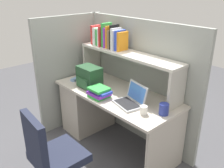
{
  "coord_description": "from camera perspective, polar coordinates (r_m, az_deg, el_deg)",
  "views": [
    {
      "loc": [
        1.93,
        -1.79,
        1.94
      ],
      "look_at": [
        0.0,
        -0.05,
        0.85
      ],
      "focal_mm": 39.09,
      "sensor_mm": 36.0,
      "label": 1
    }
  ],
  "objects": [
    {
      "name": "cubicle_partition_rear",
      "position": [
        3.13,
        5.86,
        0.77
      ],
      "size": [
        1.84,
        0.05,
        1.55
      ],
      "primitive_type": "cube",
      "color": "#939991",
      "rests_on": "ground_plane"
    },
    {
      "name": "ground_plane",
      "position": [
        3.27,
        0.67,
        -13.65
      ],
      "size": [
        8.0,
        8.0,
        0.0
      ],
      "primitive_type": "plane",
      "color": "#4C4C51"
    },
    {
      "name": "overhead_hutch",
      "position": [
        2.9,
        3.69,
        5.51
      ],
      "size": [
        1.44,
        0.28,
        0.45
      ],
      "color": "#BCB7AC",
      "rests_on": "desk"
    },
    {
      "name": "desk_book_stack",
      "position": [
        2.76,
        -3.0,
        -1.94
      ],
      "size": [
        0.25,
        0.19,
        0.11
      ],
      "color": "green",
      "rests_on": "desk"
    },
    {
      "name": "reference_books_on_shelf",
      "position": [
        3.09,
        -0.85,
        10.85
      ],
      "size": [
        0.54,
        0.18,
        0.29
      ],
      "color": "red",
      "rests_on": "overhead_hutch"
    },
    {
      "name": "cubicle_partition_left",
      "position": [
        3.48,
        -9.42,
        2.88
      ],
      "size": [
        0.05,
        1.06,
        1.55
      ],
      "primitive_type": "cube",
      "color": "#939991",
      "rests_on": "ground_plane"
    },
    {
      "name": "paper_cup",
      "position": [
        2.43,
        7.4,
        -6.08
      ],
      "size": [
        0.08,
        0.08,
        0.09
      ],
      "primitive_type": "cylinder",
      "color": "white",
      "rests_on": "desk"
    },
    {
      "name": "office_chair",
      "position": [
        2.42,
        -13.38,
        -17.67
      ],
      "size": [
        0.52,
        0.52,
        0.93
      ],
      "rotation": [
        0.0,
        0.0,
        3.07
      ],
      "color": "black",
      "rests_on": "ground_plane"
    },
    {
      "name": "laptop",
      "position": [
        2.61,
        4.49,
        -3.69
      ],
      "size": [
        0.36,
        0.31,
        0.22
      ],
      "color": "#B7BABF",
      "rests_on": "desk"
    },
    {
      "name": "computer_mouse",
      "position": [
        3.27,
        -8.72,
        1.06
      ],
      "size": [
        0.08,
        0.12,
        0.03
      ],
      "primitive_type": "cube",
      "rotation": [
        0.0,
        0.0,
        0.25
      ],
      "color": "#7299C6",
      "rests_on": "desk"
    },
    {
      "name": "snack_canister",
      "position": [
        2.45,
        12.03,
        -5.78
      ],
      "size": [
        0.1,
        0.1,
        0.12
      ],
      "primitive_type": "cylinder",
      "color": "navy",
      "rests_on": "desk"
    },
    {
      "name": "desk",
      "position": [
        3.31,
        -3.89,
        -4.98
      ],
      "size": [
        1.6,
        0.7,
        0.73
      ],
      "color": "beige",
      "rests_on": "ground_plane"
    },
    {
      "name": "backpack",
      "position": [
        3.02,
        -5.4,
        1.63
      ],
      "size": [
        0.3,
        0.22,
        0.26
      ],
      "color": "#264C2D",
      "rests_on": "desk"
    }
  ]
}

